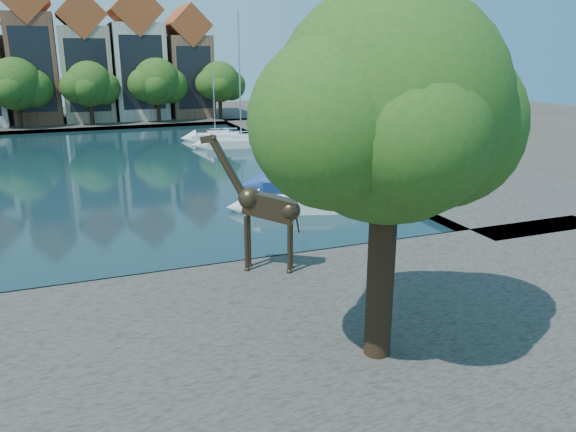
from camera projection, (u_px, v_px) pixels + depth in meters
name	position (u px, v px, depth m)	size (l,w,h in m)	color
ground	(102.00, 290.00, 22.69)	(160.00, 160.00, 0.00)	#38332B
water_basin	(83.00, 172.00, 44.14)	(38.00, 50.00, 0.08)	black
near_quay	(116.00, 375.00, 16.36)	(50.00, 14.00, 0.50)	#4D4942
far_quay	(75.00, 122.00, 72.69)	(60.00, 16.00, 0.50)	#4D4942
right_quay	(364.00, 150.00, 52.69)	(14.00, 52.00, 0.50)	#4D4942
plane_tree	(393.00, 115.00, 15.06)	(8.32, 6.40, 10.62)	#332114
townhouse_center	(33.00, 57.00, 68.97)	(5.44, 9.18, 16.93)	brown
townhouse_east_inner	(85.00, 62.00, 71.22)	(5.94, 9.18, 15.79)	tan
townhouse_east_mid	(137.00, 59.00, 73.35)	(6.43, 9.18, 16.65)	beige
townhouse_east_end	(187.00, 66.00, 75.88)	(5.44, 9.18, 14.43)	brown
far_tree_mid_west	(16.00, 86.00, 64.29)	(7.80, 6.00, 8.00)	#332114
far_tree_mid_east	(90.00, 86.00, 67.09)	(7.02, 5.40, 7.52)	#332114
far_tree_east	(158.00, 83.00, 69.82)	(7.54, 5.80, 7.84)	#332114
far_tree_far_east	(220.00, 83.00, 72.61)	(6.76, 5.20, 7.36)	#332114
giraffe_statue	(262.00, 206.00, 22.76)	(3.63, 2.24, 5.62)	#332919
sailboat_right_a	(303.00, 202.00, 33.51)	(6.77, 4.02, 9.42)	silver
sailboat_right_b	(307.00, 178.00, 39.28)	(7.05, 3.15, 10.37)	navy
sailboat_right_c	(241.00, 140.00, 55.23)	(7.13, 3.66, 12.59)	silver
sailboat_right_d	(215.00, 135.00, 59.63)	(5.31, 2.65, 7.12)	white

